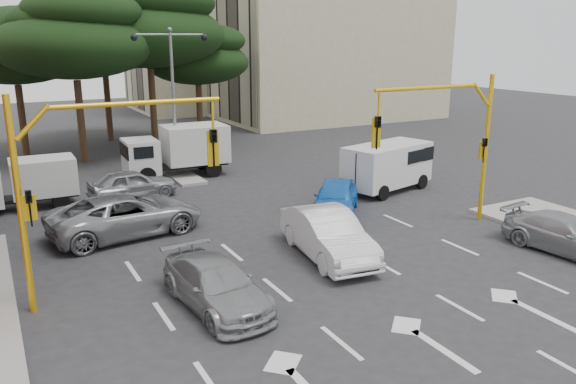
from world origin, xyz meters
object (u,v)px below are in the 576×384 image
Objects in this scene: car_blue_compact at (336,197)px; car_silver_wagon at (216,285)px; street_lamp_center at (172,76)px; car_silver_parked at (567,235)px; signal_mast_right at (455,131)px; car_white_hatch at (328,234)px; box_truck_b at (177,152)px; box_truck_a at (25,184)px; van_white at (387,167)px; signal_mast_left at (88,169)px; car_silver_cross_b at (132,184)px; car_silver_cross_a at (126,215)px.

car_silver_wagon is at bearing -105.44° from car_blue_compact.
street_lamp_center is 17.28m from car_silver_wagon.
car_blue_compact reaches higher than car_silver_parked.
signal_mast_right reaches higher than car_white_hatch.
signal_mast_right is 1.06× the size of box_truck_b.
van_white is at bearing -107.29° from box_truck_a.
signal_mast_left is 11.56m from car_blue_compact.
signal_mast_left is at bearing 180.00° from signal_mast_right.
car_white_hatch reaches higher than car_silver_parked.
car_silver_wagon is (-10.80, -2.11, -3.23)m from signal_mast_right.
van_white is (8.13, -8.34, -4.24)m from street_lamp_center.
car_white_hatch is 11.49m from car_silver_cross_b.
car_silver_parked is at bearing -65.04° from street_lamp_center.
street_lamp_center is (6.80, 14.01, 1.54)m from signal_mast_left.
car_silver_cross_a is (2.00, 5.17, -3.07)m from signal_mast_left.
van_white is (-0.31, 9.80, 0.53)m from car_silver_parked.
car_silver_wagon is (-3.99, -16.12, -4.77)m from street_lamp_center.
car_blue_compact is 0.92× the size of van_white.
box_truck_a is (-3.14, 5.66, 0.29)m from car_silver_cross_a.
car_silver_cross_b is at bearing 137.02° from box_truck_b.
box_truck_b is at bearing 71.07° from car_silver_wagon.
car_silver_wagon is at bearing 178.31° from car_silver_cross_a.
car_silver_cross_a is 16.19m from car_silver_parked.
car_silver_cross_a is 1.43× the size of car_silver_cross_b.
car_silver_parked is (15.25, -4.13, -3.23)m from signal_mast_left.
signal_mast_right reaches higher than box_truck_b.
signal_mast_right is at bearing -11.01° from car_blue_compact.
signal_mast_left is 6.34m from car_silver_cross_a.
car_silver_parked is (4.70, -7.69, -0.09)m from car_blue_compact.
car_silver_wagon is 1.11× the size of car_silver_cross_b.
signal_mast_right is 1.33× the size of box_truck_a.
car_white_hatch is 5.05m from car_silver_wagon.
car_blue_compact is at bearing -138.18° from car_silver_cross_b.
car_blue_compact is (-3.06, 3.56, -3.14)m from signal_mast_right.
car_silver_cross_a is at bearing -150.48° from box_truck_a.
car_blue_compact is 9.76m from car_silver_cross_b.
signal_mast_left is 15.28m from box_truck_b.
car_silver_cross_b is at bearing 118.66° from car_white_hatch.
car_silver_parked is 22.20m from box_truck_a.
car_white_hatch is at bearing -64.44° from van_white.
car_silver_parked is at bearing -12.41° from van_white.
street_lamp_center is 20.57m from car_silver_parked.
street_lamp_center reaches higher than signal_mast_right.
street_lamp_center is at bearing 115.91° from signal_mast_right.
car_silver_cross_b is 18.61m from car_silver_parked.
box_truck_b is at bearing 63.64° from signal_mast_left.
car_silver_cross_a is at bearing -118.53° from street_lamp_center.
car_silver_wagon is at bearing -153.41° from car_white_hatch.
car_silver_parked is at bearing -18.12° from car_white_hatch.
signal_mast_right and signal_mast_left have the same top height.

